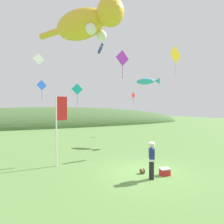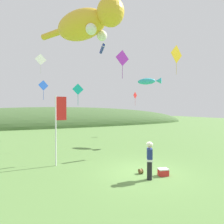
{
  "view_description": "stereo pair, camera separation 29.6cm",
  "coord_description": "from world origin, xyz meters",
  "px_view_note": "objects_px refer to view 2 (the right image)",
  "views": [
    {
      "loc": [
        -5.41,
        -7.54,
        3.33
      ],
      "look_at": [
        0.0,
        4.0,
        3.13
      ],
      "focal_mm": 28.0,
      "sensor_mm": 36.0,
      "label": 1
    },
    {
      "loc": [
        -5.14,
        -7.66,
        3.33
      ],
      "look_at": [
        0.0,
        4.0,
        3.13
      ],
      "focal_mm": 28.0,
      "sensor_mm": 36.0,
      "label": 2
    }
  ],
  "objects_px": {
    "kite_tube_streamer": "(102,49)",
    "kite_diamond_teal": "(78,90)",
    "festival_attendant": "(150,159)",
    "kite_diamond_white": "(41,60)",
    "kite_diamond_violet": "(122,58)",
    "kite_spool": "(141,171)",
    "kite_diamond_blue": "(43,86)",
    "kite_diamond_gold": "(176,54)",
    "picnic_cooler": "(163,172)",
    "kite_giant_cat": "(87,24)",
    "festival_banner_pole": "(58,120)",
    "kite_diamond_red": "(135,95)",
    "kite_fish_windsock": "(149,81)"
  },
  "relations": [
    {
      "from": "kite_tube_streamer",
      "to": "kite_diamond_teal",
      "type": "distance_m",
      "value": 8.67
    },
    {
      "from": "festival_attendant",
      "to": "kite_diamond_white",
      "type": "relative_size",
      "value": 0.85
    },
    {
      "from": "kite_diamond_white",
      "to": "kite_diamond_violet",
      "type": "relative_size",
      "value": 1.02
    },
    {
      "from": "kite_spool",
      "to": "kite_diamond_blue",
      "type": "height_order",
      "value": "kite_diamond_blue"
    },
    {
      "from": "festival_attendant",
      "to": "kite_diamond_gold",
      "type": "relative_size",
      "value": 0.74
    },
    {
      "from": "kite_tube_streamer",
      "to": "kite_diamond_blue",
      "type": "relative_size",
      "value": 1.47
    },
    {
      "from": "festival_attendant",
      "to": "picnic_cooler",
      "type": "bearing_deg",
      "value": 7.6
    },
    {
      "from": "kite_giant_cat",
      "to": "kite_tube_streamer",
      "type": "bearing_deg",
      "value": 59.0
    },
    {
      "from": "kite_diamond_teal",
      "to": "kite_diamond_white",
      "type": "bearing_deg",
      "value": 119.12
    },
    {
      "from": "kite_spool",
      "to": "festival_attendant",
      "type": "bearing_deg",
      "value": -92.4
    },
    {
      "from": "kite_diamond_teal",
      "to": "kite_diamond_violet",
      "type": "xyz_separation_m",
      "value": [
        2.37,
        -3.79,
        1.96
      ]
    },
    {
      "from": "festival_banner_pole",
      "to": "kite_giant_cat",
      "type": "bearing_deg",
      "value": 51.44
    },
    {
      "from": "festival_banner_pole",
      "to": "kite_diamond_white",
      "type": "relative_size",
      "value": 1.97
    },
    {
      "from": "picnic_cooler",
      "to": "kite_diamond_teal",
      "type": "distance_m",
      "value": 9.78
    },
    {
      "from": "kite_diamond_teal",
      "to": "kite_diamond_white",
      "type": "relative_size",
      "value": 0.9
    },
    {
      "from": "kite_diamond_white",
      "to": "kite_diamond_red",
      "type": "bearing_deg",
      "value": -2.64
    },
    {
      "from": "picnic_cooler",
      "to": "kite_diamond_white",
      "type": "relative_size",
      "value": 0.26
    },
    {
      "from": "kite_fish_windsock",
      "to": "kite_tube_streamer",
      "type": "height_order",
      "value": "kite_tube_streamer"
    },
    {
      "from": "kite_fish_windsock",
      "to": "kite_diamond_violet",
      "type": "bearing_deg",
      "value": -146.16
    },
    {
      "from": "kite_fish_windsock",
      "to": "kite_diamond_blue",
      "type": "relative_size",
      "value": 1.11
    },
    {
      "from": "kite_tube_streamer",
      "to": "kite_diamond_red",
      "type": "xyz_separation_m",
      "value": [
        4.4,
        -0.48,
        -5.6
      ]
    },
    {
      "from": "kite_diamond_violet",
      "to": "kite_diamond_red",
      "type": "relative_size",
      "value": 1.15
    },
    {
      "from": "kite_spool",
      "to": "kite_tube_streamer",
      "type": "distance_m",
      "value": 16.58
    },
    {
      "from": "kite_diamond_violet",
      "to": "kite_diamond_red",
      "type": "distance_m",
      "value": 10.56
    },
    {
      "from": "kite_giant_cat",
      "to": "kite_diamond_teal",
      "type": "relative_size",
      "value": 4.13
    },
    {
      "from": "kite_fish_windsock",
      "to": "kite_diamond_red",
      "type": "height_order",
      "value": "kite_fish_windsock"
    },
    {
      "from": "festival_attendant",
      "to": "kite_diamond_violet",
      "type": "distance_m",
      "value": 7.56
    },
    {
      "from": "picnic_cooler",
      "to": "kite_giant_cat",
      "type": "bearing_deg",
      "value": 105.45
    },
    {
      "from": "kite_spool",
      "to": "kite_fish_windsock",
      "type": "relative_size",
      "value": 0.12
    },
    {
      "from": "kite_diamond_teal",
      "to": "kite_diamond_gold",
      "type": "distance_m",
      "value": 8.69
    },
    {
      "from": "kite_giant_cat",
      "to": "kite_diamond_blue",
      "type": "height_order",
      "value": "kite_giant_cat"
    },
    {
      "from": "kite_spool",
      "to": "kite_fish_windsock",
      "type": "xyz_separation_m",
      "value": [
        5.3,
        6.66,
        5.97
      ]
    },
    {
      "from": "kite_diamond_blue",
      "to": "kite_diamond_red",
      "type": "bearing_deg",
      "value": 7.34
    },
    {
      "from": "kite_diamond_red",
      "to": "kite_diamond_blue",
      "type": "bearing_deg",
      "value": -172.66
    },
    {
      "from": "kite_diamond_violet",
      "to": "kite_diamond_teal",
      "type": "bearing_deg",
      "value": 122.05
    },
    {
      "from": "festival_attendant",
      "to": "kite_fish_windsock",
      "type": "bearing_deg",
      "value": 54.45
    },
    {
      "from": "kite_diamond_blue",
      "to": "kite_diamond_teal",
      "type": "bearing_deg",
      "value": -49.6
    },
    {
      "from": "kite_diamond_white",
      "to": "kite_diamond_violet",
      "type": "distance_m",
      "value": 10.43
    },
    {
      "from": "kite_diamond_teal",
      "to": "kite_diamond_white",
      "type": "xyz_separation_m",
      "value": [
        -2.84,
        5.1,
        3.58
      ]
    },
    {
      "from": "kite_diamond_white",
      "to": "picnic_cooler",
      "type": "bearing_deg",
      "value": -68.15
    },
    {
      "from": "kite_giant_cat",
      "to": "kite_diamond_red",
      "type": "height_order",
      "value": "kite_giant_cat"
    },
    {
      "from": "picnic_cooler",
      "to": "kite_diamond_blue",
      "type": "xyz_separation_m",
      "value": [
        -5.12,
        11.25,
        5.45
      ]
    },
    {
      "from": "festival_attendant",
      "to": "kite_spool",
      "type": "bearing_deg",
      "value": 87.6
    },
    {
      "from": "picnic_cooler",
      "to": "kite_diamond_gold",
      "type": "xyz_separation_m",
      "value": [
        4.68,
        4.0,
        7.62
      ]
    },
    {
      "from": "kite_fish_windsock",
      "to": "kite_diamond_gold",
      "type": "distance_m",
      "value": 3.76
    },
    {
      "from": "kite_spool",
      "to": "kite_diamond_gold",
      "type": "relative_size",
      "value": 0.11
    },
    {
      "from": "kite_diamond_white",
      "to": "kite_diamond_red",
      "type": "xyz_separation_m",
      "value": [
        11.38,
        -0.53,
        -3.49
      ]
    },
    {
      "from": "festival_attendant",
      "to": "kite_fish_windsock",
      "type": "relative_size",
      "value": 0.84
    },
    {
      "from": "kite_fish_windsock",
      "to": "kite_diamond_violet",
      "type": "xyz_separation_m",
      "value": [
        -4.5,
        -3.02,
        0.91
      ]
    },
    {
      "from": "festival_attendant",
      "to": "kite_diamond_violet",
      "type": "bearing_deg",
      "value": 79.39
    }
  ]
}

